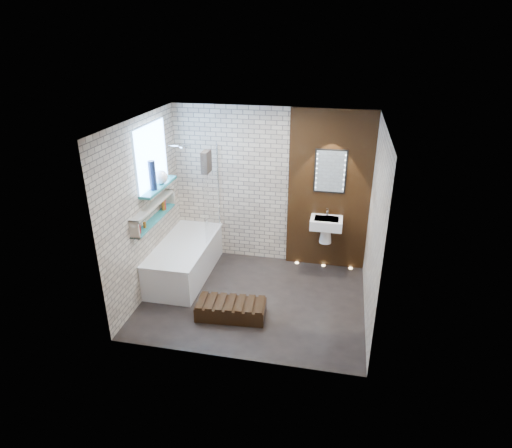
% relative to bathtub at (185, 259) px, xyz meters
% --- Properties ---
extents(ground, '(3.20, 3.20, 0.00)m').
position_rel_bathtub_xyz_m(ground, '(1.22, -0.45, -0.29)').
color(ground, black).
rests_on(ground, ground).
extents(room_shell, '(3.24, 3.20, 2.60)m').
position_rel_bathtub_xyz_m(room_shell, '(1.22, -0.45, 1.01)').
color(room_shell, tan).
rests_on(room_shell, ground).
extents(walnut_panel, '(1.30, 0.06, 2.60)m').
position_rel_bathtub_xyz_m(walnut_panel, '(2.17, 0.82, 1.01)').
color(walnut_panel, black).
rests_on(walnut_panel, ground).
extents(clerestory_window, '(0.18, 1.00, 0.94)m').
position_rel_bathtub_xyz_m(clerestory_window, '(-0.34, -0.10, 1.61)').
color(clerestory_window, '#7FADE0').
rests_on(clerestory_window, room_shell).
extents(display_niche, '(0.14, 1.30, 0.26)m').
position_rel_bathtub_xyz_m(display_niche, '(-0.31, -0.30, 0.91)').
color(display_niche, teal).
rests_on(display_niche, room_shell).
extents(bathtub, '(0.79, 1.74, 0.70)m').
position_rel_bathtub_xyz_m(bathtub, '(0.00, 0.00, 0.00)').
color(bathtub, white).
rests_on(bathtub, ground).
extents(bath_screen, '(0.01, 0.78, 1.40)m').
position_rel_bathtub_xyz_m(bath_screen, '(0.35, 0.44, 0.99)').
color(bath_screen, white).
rests_on(bath_screen, bathtub).
extents(towel, '(0.10, 0.25, 0.33)m').
position_rel_bathtub_xyz_m(towel, '(0.35, 0.24, 1.56)').
color(towel, black).
rests_on(towel, bath_screen).
extents(shower_head, '(0.18, 0.18, 0.02)m').
position_rel_bathtub_xyz_m(shower_head, '(-0.08, 0.50, 1.71)').
color(shower_head, silver).
rests_on(shower_head, room_shell).
extents(washbasin, '(0.50, 0.36, 0.58)m').
position_rel_bathtub_xyz_m(washbasin, '(2.17, 0.62, 0.50)').
color(washbasin, white).
rests_on(washbasin, walnut_panel).
extents(led_mirror, '(0.50, 0.02, 0.70)m').
position_rel_bathtub_xyz_m(led_mirror, '(2.17, 0.78, 1.36)').
color(led_mirror, black).
rests_on(led_mirror, walnut_panel).
extents(walnut_step, '(0.98, 0.49, 0.21)m').
position_rel_bathtub_xyz_m(walnut_step, '(1.00, -0.94, -0.19)').
color(walnut_step, black).
rests_on(walnut_step, ground).
extents(niche_bottles, '(0.07, 0.93, 0.16)m').
position_rel_bathtub_xyz_m(niche_bottles, '(-0.31, -0.18, 0.88)').
color(niche_bottles, maroon).
rests_on(niche_bottles, display_niche).
extents(sill_vases, '(0.21, 0.42, 0.43)m').
position_rel_bathtub_xyz_m(sill_vases, '(-0.28, -0.11, 1.40)').
color(sill_vases, white).
rests_on(sill_vases, clerestory_window).
extents(floor_uplights, '(0.96, 0.06, 0.01)m').
position_rel_bathtub_xyz_m(floor_uplights, '(2.17, 0.75, -0.29)').
color(floor_uplights, '#FFD899').
rests_on(floor_uplights, ground).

